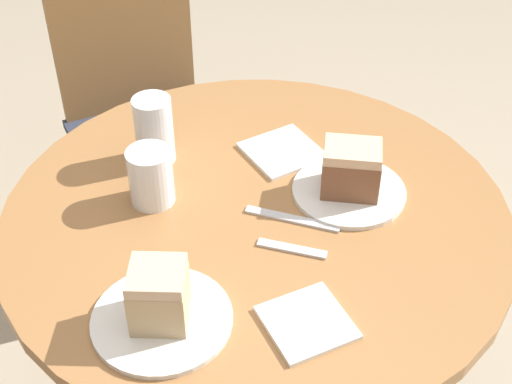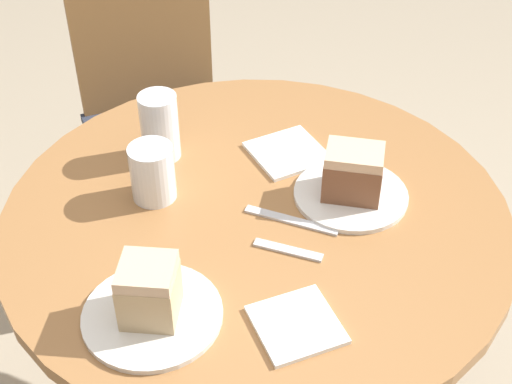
{
  "view_description": "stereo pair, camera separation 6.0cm",
  "coord_description": "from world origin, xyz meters",
  "px_view_note": "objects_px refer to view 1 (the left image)",
  "views": [
    {
      "loc": [
        -0.5,
        -0.87,
        1.64
      ],
      "look_at": [
        0.0,
        0.0,
        0.82
      ],
      "focal_mm": 50.0,
      "sensor_mm": 36.0,
      "label": 1
    },
    {
      "loc": [
        -0.44,
        -0.9,
        1.64
      ],
      "look_at": [
        0.0,
        0.0,
        0.82
      ],
      "focal_mm": 50.0,
      "sensor_mm": 36.0,
      "label": 2
    }
  ],
  "objects_px": {
    "glass_lemonade": "(151,179)",
    "glass_water": "(155,134)",
    "cake_slice_near": "(351,169)",
    "cake_slice_far": "(159,295)",
    "chair": "(145,120)",
    "plate_near": "(349,191)",
    "plate_far": "(162,319)"
  },
  "relations": [
    {
      "from": "chair",
      "to": "plate_far",
      "type": "distance_m",
      "value": 1.09
    },
    {
      "from": "glass_lemonade",
      "to": "cake_slice_far",
      "type": "bearing_deg",
      "value": -110.65
    },
    {
      "from": "plate_far",
      "to": "glass_water",
      "type": "xyz_separation_m",
      "value": [
        0.16,
        0.4,
        0.06
      ]
    },
    {
      "from": "plate_near",
      "to": "glass_lemonade",
      "type": "distance_m",
      "value": 0.37
    },
    {
      "from": "chair",
      "to": "glass_water",
      "type": "bearing_deg",
      "value": -104.01
    },
    {
      "from": "plate_far",
      "to": "cake_slice_near",
      "type": "xyz_separation_m",
      "value": [
        0.44,
        0.12,
        0.05
      ]
    },
    {
      "from": "cake_slice_far",
      "to": "chair",
      "type": "bearing_deg",
      "value": 70.39
    },
    {
      "from": "chair",
      "to": "plate_near",
      "type": "relative_size",
      "value": 4.14
    },
    {
      "from": "cake_slice_near",
      "to": "glass_water",
      "type": "bearing_deg",
      "value": 133.96
    },
    {
      "from": "chair",
      "to": "cake_slice_far",
      "type": "bearing_deg",
      "value": -105.99
    },
    {
      "from": "glass_lemonade",
      "to": "glass_water",
      "type": "bearing_deg",
      "value": 63.45
    },
    {
      "from": "glass_water",
      "to": "cake_slice_far",
      "type": "bearing_deg",
      "value": -112.43
    },
    {
      "from": "cake_slice_near",
      "to": "glass_water",
      "type": "relative_size",
      "value": 0.97
    },
    {
      "from": "chair",
      "to": "plate_near",
      "type": "height_order",
      "value": "chair"
    },
    {
      "from": "plate_near",
      "to": "cake_slice_near",
      "type": "xyz_separation_m",
      "value": [
        0.0,
        0.0,
        0.05
      ]
    },
    {
      "from": "chair",
      "to": "plate_far",
      "type": "bearing_deg",
      "value": -105.99
    },
    {
      "from": "plate_far",
      "to": "plate_near",
      "type": "bearing_deg",
      "value": 14.79
    },
    {
      "from": "glass_lemonade",
      "to": "glass_water",
      "type": "height_order",
      "value": "glass_water"
    },
    {
      "from": "cake_slice_near",
      "to": "plate_far",
      "type": "bearing_deg",
      "value": -165.21
    },
    {
      "from": "cake_slice_far",
      "to": "glass_water",
      "type": "bearing_deg",
      "value": 67.57
    },
    {
      "from": "plate_near",
      "to": "glass_lemonade",
      "type": "xyz_separation_m",
      "value": [
        -0.33,
        0.17,
        0.04
      ]
    },
    {
      "from": "cake_slice_near",
      "to": "cake_slice_far",
      "type": "bearing_deg",
      "value": -165.21
    },
    {
      "from": "plate_near",
      "to": "cake_slice_near",
      "type": "relative_size",
      "value": 1.61
    },
    {
      "from": "plate_far",
      "to": "glass_water",
      "type": "bearing_deg",
      "value": 67.57
    },
    {
      "from": "chair",
      "to": "glass_water",
      "type": "relative_size",
      "value": 6.43
    },
    {
      "from": "cake_slice_far",
      "to": "glass_lemonade",
      "type": "xyz_separation_m",
      "value": [
        0.11,
        0.28,
        -0.01
      ]
    },
    {
      "from": "plate_near",
      "to": "cake_slice_far",
      "type": "xyz_separation_m",
      "value": [
        -0.44,
        -0.12,
        0.06
      ]
    },
    {
      "from": "plate_near",
      "to": "plate_far",
      "type": "bearing_deg",
      "value": -165.21
    },
    {
      "from": "plate_near",
      "to": "glass_lemonade",
      "type": "relative_size",
      "value": 1.96
    },
    {
      "from": "plate_far",
      "to": "glass_lemonade",
      "type": "height_order",
      "value": "glass_lemonade"
    },
    {
      "from": "plate_near",
      "to": "plate_far",
      "type": "height_order",
      "value": "same"
    },
    {
      "from": "plate_far",
      "to": "chair",
      "type": "bearing_deg",
      "value": 70.39
    }
  ]
}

